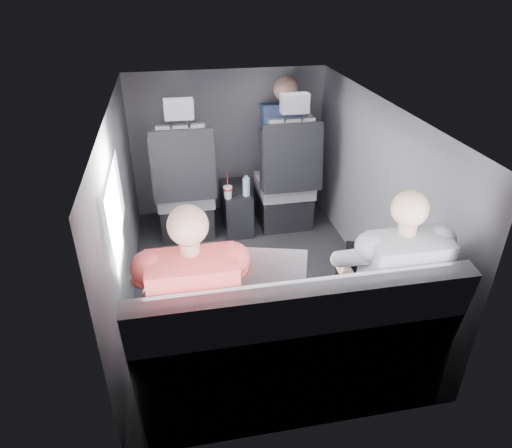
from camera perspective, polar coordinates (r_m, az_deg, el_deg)
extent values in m
plane|color=black|center=(3.54, -0.24, -7.31)|extent=(2.60, 2.60, 0.00)
plane|color=#B2B2AD|center=(2.94, -0.29, 14.32)|extent=(2.60, 2.60, 0.00)
cube|color=#56565B|center=(3.16, -16.51, 1.00)|extent=(0.02, 2.60, 1.35)
cube|color=#56565B|center=(3.45, 14.64, 3.69)|extent=(0.02, 2.60, 1.35)
cube|color=#56565B|center=(4.37, -3.46, 10.06)|extent=(1.80, 0.02, 1.35)
cube|color=#56565B|center=(2.13, 6.37, -13.16)|extent=(1.80, 0.02, 1.35)
cube|color=white|center=(2.79, -17.13, 2.25)|extent=(0.02, 0.75, 0.42)
cube|color=black|center=(3.83, 4.57, 9.19)|extent=(0.35, 0.11, 0.59)
cube|color=black|center=(4.20, -8.63, 1.10)|extent=(0.46, 0.48, 0.30)
cube|color=slate|center=(4.08, -8.86, 3.82)|extent=(0.48, 0.46, 0.14)
cube|color=slate|center=(3.75, -9.12, 7.64)|extent=(0.38, 0.18, 0.61)
cube|color=black|center=(3.76, -12.44, 6.90)|extent=(0.08, 0.21, 0.53)
cube|color=black|center=(3.77, -5.72, 7.51)|extent=(0.08, 0.21, 0.53)
cube|color=black|center=(3.69, -9.05, 7.14)|extent=(0.50, 0.11, 0.58)
cube|color=slate|center=(3.57, -9.65, 13.98)|extent=(0.22, 0.10, 0.15)
cube|color=black|center=(4.31, 3.38, 2.18)|extent=(0.46, 0.48, 0.30)
cube|color=slate|center=(4.19, 3.54, 4.86)|extent=(0.48, 0.46, 0.14)
cube|color=slate|center=(3.87, 4.43, 8.64)|extent=(0.38, 0.18, 0.61)
cube|color=black|center=(3.83, 1.20, 8.03)|extent=(0.08, 0.21, 0.53)
cube|color=black|center=(3.94, 7.53, 8.40)|extent=(0.08, 0.21, 0.53)
cube|color=black|center=(3.82, 4.67, 8.16)|extent=(0.50, 0.11, 0.58)
cube|color=slate|center=(3.70, 4.85, 14.81)|extent=(0.22, 0.10, 0.15)
cube|color=black|center=(4.17, -2.48, 2.02)|extent=(0.24, 0.48, 0.40)
cylinder|color=black|center=(3.97, -3.00, 3.81)|extent=(0.09, 0.09, 0.01)
cylinder|color=black|center=(3.98, -1.43, 3.94)|extent=(0.09, 0.09, 0.01)
cube|color=slate|center=(2.64, 4.03, -16.38)|extent=(1.60, 0.50, 0.45)
cube|color=slate|center=(2.17, 6.00, -12.19)|extent=(1.60, 0.17, 0.47)
cylinder|color=red|center=(3.87, -3.55, 4.40)|extent=(0.08, 0.08, 0.02)
cylinder|color=white|center=(3.86, -3.56, 4.64)|extent=(0.08, 0.08, 0.01)
cylinder|color=red|center=(3.83, -3.59, 5.56)|extent=(0.01, 0.01, 0.13)
cylinder|color=#B0D7EE|center=(3.91, -1.23, 4.65)|extent=(0.06, 0.06, 0.16)
cylinder|color=#B0D7EE|center=(3.88, -1.24, 5.86)|extent=(0.04, 0.04, 0.02)
cube|color=white|center=(2.54, -8.29, -7.81)|extent=(0.32, 0.26, 0.02)
cube|color=silver|center=(2.52, -8.29, -7.81)|extent=(0.25, 0.16, 0.00)
cube|color=white|center=(2.59, -8.40, -6.78)|extent=(0.09, 0.06, 0.00)
cube|color=white|center=(2.37, -8.28, -7.61)|extent=(0.30, 0.11, 0.20)
cube|color=white|center=(2.38, -8.28, -7.55)|extent=(0.26, 0.09, 0.17)
cube|color=silver|center=(2.63, 1.42, -6.11)|extent=(0.40, 0.33, 0.02)
cube|color=silver|center=(2.61, 1.50, -6.10)|extent=(0.31, 0.20, 0.00)
cube|color=silver|center=(2.68, 1.10, -5.03)|extent=(0.11, 0.08, 0.00)
cube|color=silver|center=(2.43, 2.21, -5.76)|extent=(0.35, 0.16, 0.23)
cube|color=white|center=(2.44, 2.18, -5.71)|extent=(0.31, 0.13, 0.20)
cube|color=black|center=(2.75, 13.25, -5.12)|extent=(0.39, 0.32, 0.02)
cube|color=black|center=(2.74, 13.40, -5.11)|extent=(0.31, 0.20, 0.00)
cube|color=black|center=(2.80, 12.72, -4.13)|extent=(0.11, 0.08, 0.00)
cube|color=black|center=(2.57, 14.84, -4.71)|extent=(0.35, 0.16, 0.23)
cube|color=white|center=(2.58, 14.77, -4.66)|extent=(0.31, 0.13, 0.20)
cube|color=#313236|center=(2.48, -10.25, -11.38)|extent=(0.15, 0.44, 0.13)
cube|color=#313236|center=(2.48, -5.09, -10.89)|extent=(0.15, 0.44, 0.13)
cube|color=#313236|center=(2.84, -9.89, -12.84)|extent=(0.13, 0.13, 0.45)
cube|color=#313236|center=(2.84, -5.36, -12.41)|extent=(0.13, 0.13, 0.45)
cube|color=#CA4542|center=(2.16, -7.71, -9.59)|extent=(0.40, 0.27, 0.54)
sphere|color=tan|center=(1.97, -8.51, -0.17)|extent=(0.18, 0.18, 0.18)
cylinder|color=tan|center=(2.45, -12.75, -7.59)|extent=(0.11, 0.28, 0.12)
cylinder|color=tan|center=(2.45, -3.35, -6.70)|extent=(0.11, 0.28, 0.12)
cube|color=navy|center=(2.65, 12.83, -8.55)|extent=(0.15, 0.43, 0.13)
cube|color=navy|center=(2.74, 17.00, -7.87)|extent=(0.15, 0.43, 0.13)
cube|color=navy|center=(2.99, 10.59, -10.38)|extent=(0.13, 0.13, 0.45)
cube|color=navy|center=(3.07, 14.39, -9.75)|extent=(0.13, 0.13, 0.45)
cube|color=gray|center=(2.42, 17.59, -6.49)|extent=(0.39, 0.26, 0.53)
sphere|color=beige|center=(2.25, 18.68, 1.84)|extent=(0.18, 0.18, 0.18)
cylinder|color=beige|center=(2.59, 10.74, -5.15)|extent=(0.11, 0.27, 0.12)
cylinder|color=beige|center=(2.75, 18.36, -4.11)|extent=(0.11, 0.27, 0.12)
cube|color=navy|center=(4.22, 3.61, 10.85)|extent=(0.42, 0.27, 0.61)
sphere|color=tan|center=(4.12, 3.73, 16.47)|extent=(0.21, 0.21, 0.21)
cube|color=navy|center=(4.37, 3.30, 7.49)|extent=(0.36, 0.42, 0.13)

